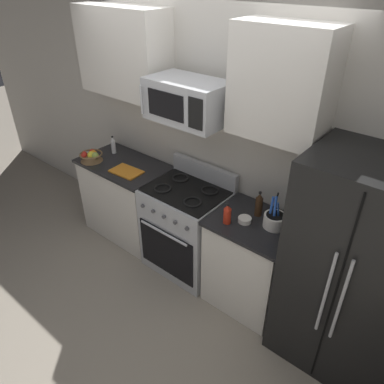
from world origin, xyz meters
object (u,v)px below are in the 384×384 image
object	(u,v)px
range_oven	(187,228)
utensil_crock	(275,220)
bottle_soy	(259,205)
refrigerator	(352,271)
prep_bowl	(245,220)
cutting_board	(126,171)
bottle_vinegar	(113,145)
bottle_hot_sauce	(227,214)
fruit_basket	(92,156)
apple_loose	(84,155)
microwave	(188,101)

from	to	relation	value
range_oven	utensil_crock	distance (m)	1.03
utensil_crock	bottle_soy	xyz separation A→B (m)	(-0.18, 0.06, 0.04)
refrigerator	prep_bowl	xyz separation A→B (m)	(-0.88, -0.04, 0.06)
cutting_board	bottle_vinegar	world-z (taller)	bottle_vinegar
range_oven	bottle_vinegar	bearing A→B (deg)	174.78
refrigerator	prep_bowl	distance (m)	0.88
bottle_hot_sauce	bottle_soy	distance (m)	0.29
refrigerator	bottle_soy	distance (m)	0.87
bottle_hot_sauce	fruit_basket	bearing A→B (deg)	-179.73
bottle_soy	prep_bowl	world-z (taller)	bottle_soy
apple_loose	prep_bowl	xyz separation A→B (m)	(1.99, 0.14, -0.02)
range_oven	bottle_vinegar	distance (m)	1.28
bottle_vinegar	prep_bowl	xyz separation A→B (m)	(1.84, -0.16, -0.07)
range_oven	bottle_vinegar	size ratio (longest dim) A/B	5.40
apple_loose	range_oven	bearing A→B (deg)	8.49
fruit_basket	bottle_vinegar	bearing A→B (deg)	82.08
bottle_vinegar	utensil_crock	bearing A→B (deg)	-1.75
bottle_hot_sauce	bottle_soy	bearing A→B (deg)	61.53
refrigerator	microwave	bearing A→B (deg)	178.40
refrigerator	fruit_basket	size ratio (longest dim) A/B	7.04
bottle_vinegar	bottle_soy	bearing A→B (deg)	-0.22
cutting_board	bottle_soy	distance (m)	1.45
fruit_basket	refrigerator	bearing A→B (deg)	3.12
range_oven	utensil_crock	bearing A→B (deg)	2.76
cutting_board	prep_bowl	bearing A→B (deg)	2.16
microwave	bottle_soy	bearing A→B (deg)	5.81
range_oven	microwave	bearing A→B (deg)	90.10
range_oven	apple_loose	bearing A→B (deg)	-171.51
bottle_soy	utensil_crock	bearing A→B (deg)	-16.78
bottle_hot_sauce	prep_bowl	world-z (taller)	bottle_hot_sauce
microwave	bottle_hot_sauce	bearing A→B (deg)	-17.94
bottle_soy	prep_bowl	size ratio (longest dim) A/B	2.01
prep_bowl	range_oven	bearing A→B (deg)	175.23
utensil_crock	fruit_basket	distance (m)	2.11
range_oven	prep_bowl	xyz separation A→B (m)	(0.68, -0.06, 0.46)
apple_loose	cutting_board	bearing A→B (deg)	8.23
microwave	bottle_vinegar	distance (m)	1.40
refrigerator	apple_loose	world-z (taller)	refrigerator
refrigerator	apple_loose	distance (m)	2.88
bottle_vinegar	microwave	bearing A→B (deg)	-3.93
utensil_crock	bottle_soy	bearing A→B (deg)	163.22
range_oven	utensil_crock	xyz separation A→B (m)	(0.90, 0.04, 0.50)
microwave	bottle_hot_sauce	world-z (taller)	microwave
refrigerator	apple_loose	xyz separation A→B (m)	(-2.87, -0.18, 0.08)
bottle_vinegar	apple_loose	bearing A→B (deg)	-115.80
microwave	cutting_board	bearing A→B (deg)	-169.25
range_oven	refrigerator	distance (m)	1.61
microwave	bottle_soy	xyz separation A→B (m)	(0.71, 0.07, -0.76)
utensil_crock	bottle_hot_sauce	bearing A→B (deg)	-148.01
microwave	prep_bowl	size ratio (longest dim) A/B	5.99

